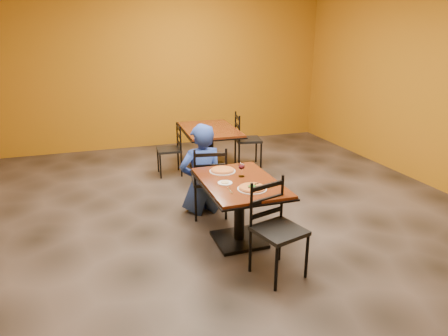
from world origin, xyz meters
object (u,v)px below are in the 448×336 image
object	(u,v)px
table_main	(240,197)
plate_main	(252,189)
chair_main_near	(279,231)
chair_second_right	(248,140)
plate_far	(222,171)
chair_main_far	(209,180)
wine_glass	(241,169)
diner	(201,168)
table_second	(210,139)
pizza_far	(222,170)
side_plate	(225,183)
chair_second_left	(169,150)
pizza_main	(252,188)

from	to	relation	value
table_main	plate_main	world-z (taller)	plate_main
chair_main_near	chair_second_right	xyz separation A→B (m)	(1.02, 3.32, 0.00)
chair_main_near	plate_far	bearing A→B (deg)	85.07
table_main	chair_main_far	bearing A→B (deg)	97.80
chair_main_far	plate_main	world-z (taller)	chair_main_far
plate_main	wine_glass	xyz separation A→B (m)	(0.04, 0.41, 0.08)
chair_main_near	chair_second_right	distance (m)	3.48
chair_main_near	diner	bearing A→B (deg)	84.18
table_second	plate_main	size ratio (longest dim) A/B	4.50
pizza_far	chair_main_near	bearing A→B (deg)	-79.60
plate_far	table_main	bearing A→B (deg)	-77.45
table_main	side_plate	world-z (taller)	side_plate
table_second	chair_second_left	world-z (taller)	chair_second_left
diner	wine_glass	distance (m)	0.92
table_second	plate_main	xyz separation A→B (m)	(-0.39, -2.84, 0.19)
chair_main_far	chair_second_right	size ratio (longest dim) A/B	0.99
diner	side_plate	bearing A→B (deg)	85.77
table_main	plate_main	bearing A→B (deg)	-83.51
chair_main_near	diner	xyz separation A→B (m)	(-0.29, 1.74, 0.12)
chair_main_far	pizza_main	xyz separation A→B (m)	(0.14, -1.10, 0.29)
chair_second_right	chair_main_near	bearing A→B (deg)	173.55
chair_main_near	plate_main	bearing A→B (deg)	85.67
diner	plate_main	world-z (taller)	diner
table_main	diner	world-z (taller)	diner
chair_main_near	plate_far	distance (m)	1.17
diner	table_main	bearing A→B (deg)	96.08
chair_main_far	pizza_main	bearing A→B (deg)	107.47
table_second	pizza_far	bearing A→B (deg)	-102.93
side_plate	wine_glass	world-z (taller)	wine_glass
pizza_far	side_plate	distance (m)	0.39
table_main	pizza_main	bearing A→B (deg)	-83.51
table_main	chair_main_far	world-z (taller)	chair_main_far
diner	side_plate	size ratio (longest dim) A/B	7.54
pizza_main	chair_second_right	bearing A→B (deg)	68.67
chair_second_right	pizza_far	world-z (taller)	chair_second_right
chair_second_left	pizza_main	size ratio (longest dim) A/B	3.02
chair_main_near	pizza_main	xyz separation A→B (m)	(-0.09, 0.48, 0.29)
chair_second_right	plate_main	size ratio (longest dim) A/B	3.12
plate_far	pizza_main	bearing A→B (deg)	-80.05
chair_main_far	chair_second_left	world-z (taller)	chair_main_far
chair_main_near	chair_main_far	distance (m)	1.60
chair_main_far	wine_glass	distance (m)	0.80
chair_main_far	chair_second_right	distance (m)	2.15
plate_far	wine_glass	distance (m)	0.29
pizza_main	chair_main_near	bearing A→B (deg)	-78.99
chair_main_far	side_plate	distance (m)	0.89
chair_main_near	plate_far	world-z (taller)	chair_main_near
wine_glass	plate_far	bearing A→B (deg)	122.79
diner	wine_glass	world-z (taller)	diner
wine_glass	plate_main	bearing A→B (deg)	-95.23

